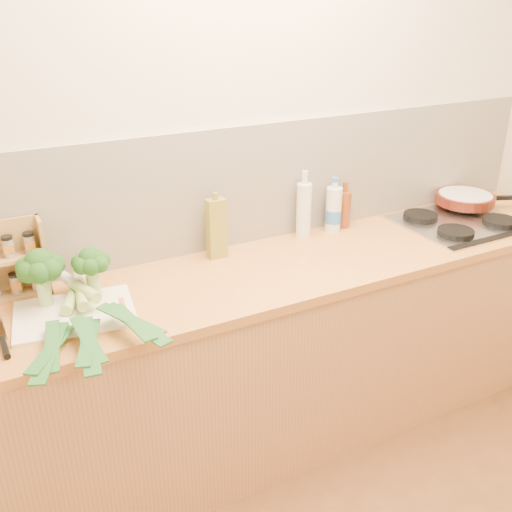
{
  "coord_description": "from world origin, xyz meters",
  "views": [
    {
      "loc": [
        -1.12,
        -0.69,
        1.96
      ],
      "look_at": [
        -0.18,
        1.1,
        1.02
      ],
      "focal_mm": 40.0,
      "sensor_mm": 36.0,
      "label": 1
    }
  ],
  "objects_px": {
    "gas_hob": "(460,221)",
    "chopping_board": "(75,313)",
    "chefs_knife": "(3,343)",
    "spice_rack": "(12,264)",
    "skillet": "(466,198)"
  },
  "relations": [
    {
      "from": "chefs_knife",
      "to": "spice_rack",
      "type": "relative_size",
      "value": 1.02
    },
    {
      "from": "skillet",
      "to": "spice_rack",
      "type": "bearing_deg",
      "value": -159.27
    },
    {
      "from": "gas_hob",
      "to": "skillet",
      "type": "xyz_separation_m",
      "value": [
        0.17,
        0.14,
        0.05
      ]
    },
    {
      "from": "chefs_knife",
      "to": "skillet",
      "type": "height_order",
      "value": "skillet"
    },
    {
      "from": "gas_hob",
      "to": "chopping_board",
      "type": "relative_size",
      "value": 1.4
    },
    {
      "from": "chopping_board",
      "to": "skillet",
      "type": "relative_size",
      "value": 0.97
    },
    {
      "from": "gas_hob",
      "to": "chopping_board",
      "type": "bearing_deg",
      "value": -179.64
    },
    {
      "from": "chefs_knife",
      "to": "skillet",
      "type": "distance_m",
      "value": 2.33
    },
    {
      "from": "gas_hob",
      "to": "skillet",
      "type": "height_order",
      "value": "skillet"
    },
    {
      "from": "gas_hob",
      "to": "chopping_board",
      "type": "xyz_separation_m",
      "value": [
        -1.9,
        -0.01,
        -0.01
      ]
    },
    {
      "from": "chopping_board",
      "to": "spice_rack",
      "type": "height_order",
      "value": "spice_rack"
    },
    {
      "from": "gas_hob",
      "to": "chefs_knife",
      "type": "bearing_deg",
      "value": -177.36
    },
    {
      "from": "chefs_knife",
      "to": "spice_rack",
      "type": "height_order",
      "value": "spice_rack"
    },
    {
      "from": "gas_hob",
      "to": "chopping_board",
      "type": "height_order",
      "value": "gas_hob"
    },
    {
      "from": "chopping_board",
      "to": "chefs_knife",
      "type": "height_order",
      "value": "chefs_knife"
    }
  ]
}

